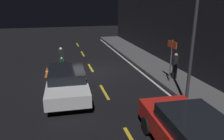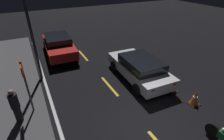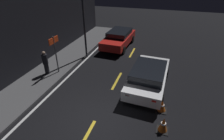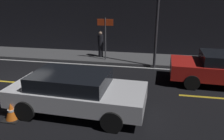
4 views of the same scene
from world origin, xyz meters
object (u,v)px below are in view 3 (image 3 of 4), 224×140
at_px(taxi_red, 119,38).
at_px(traffic_cone_mid, 162,106).
at_px(sedan_white, 149,76).
at_px(street_lamp, 83,15).
at_px(shop_sign, 55,48).
at_px(pedestrian, 46,63).
at_px(traffic_cone_near, 163,125).

relative_size(taxi_red, traffic_cone_mid, 8.17).
height_order(sedan_white, street_lamp, street_lamp).
distance_m(sedan_white, traffic_cone_mid, 2.09).
bearing_deg(taxi_red, shop_sign, -19.79).
relative_size(taxi_red, pedestrian, 3.02).
xyz_separation_m(sedan_white, traffic_cone_mid, (-1.82, -0.92, -0.46)).
xyz_separation_m(traffic_cone_near, pedestrian, (2.40, 7.37, 0.56)).
distance_m(taxi_red, pedestrian, 6.94).
bearing_deg(street_lamp, sedan_white, -116.88).
bearing_deg(street_lamp, traffic_cone_near, -132.61).
xyz_separation_m(taxi_red, shop_sign, (-5.85, 2.42, 1.05)).
bearing_deg(traffic_cone_mid, street_lamp, 53.75).
height_order(sedan_white, traffic_cone_near, sedan_white).
distance_m(sedan_white, pedestrian, 6.35).
distance_m(pedestrian, street_lamp, 4.18).
distance_m(traffic_cone_near, pedestrian, 7.77).
height_order(shop_sign, street_lamp, street_lamp).
relative_size(shop_sign, street_lamp, 0.42).
bearing_deg(traffic_cone_mid, traffic_cone_near, -173.98).
xyz_separation_m(pedestrian, shop_sign, (0.42, -0.55, 0.91)).
distance_m(traffic_cone_near, traffic_cone_mid, 1.24).
height_order(traffic_cone_near, street_lamp, street_lamp).
bearing_deg(street_lamp, taxi_red, -29.60).
height_order(traffic_cone_near, pedestrian, pedestrian).
distance_m(traffic_cone_near, shop_sign, 7.52).
distance_m(taxi_red, street_lamp, 4.29).
bearing_deg(shop_sign, pedestrian, 127.18).
xyz_separation_m(traffic_cone_near, shop_sign, (2.82, 6.81, 1.47)).
height_order(taxi_red, traffic_cone_mid, taxi_red).
relative_size(traffic_cone_near, traffic_cone_mid, 1.20).
bearing_deg(street_lamp, shop_sign, 166.10).
relative_size(taxi_red, shop_sign, 1.93).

